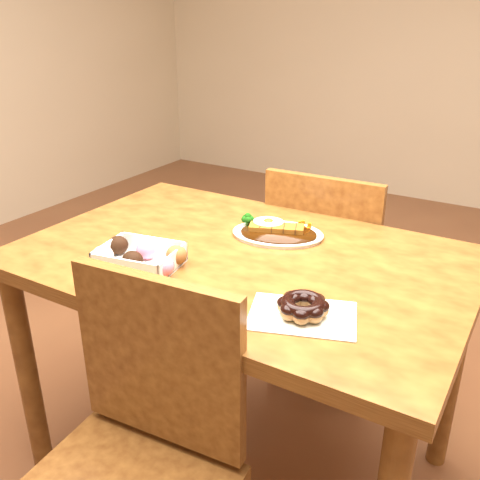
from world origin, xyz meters
The scene contains 7 objects.
ground centered at (0.00, 0.00, 0.00)m, with size 6.00×6.00×0.00m, color brown.
table centered at (0.00, 0.00, 0.65)m, with size 1.20×0.80×0.75m.
chair_far centered at (0.06, 0.53, 0.48)m, with size 0.44×0.44×0.87m.
chair_near centered at (0.05, -0.53, 0.48)m, with size 0.45×0.45×0.87m.
katsu_curry_plate centered at (0.02, 0.16, 0.76)m, with size 0.30×0.26×0.05m.
donut_box centered at (-0.18, -0.20, 0.78)m, with size 0.24×0.18×0.06m.
pon_de_ring centered at (0.28, -0.21, 0.77)m, with size 0.27×0.23×0.04m.
Camera 1 is at (0.68, -1.13, 1.36)m, focal length 40.00 mm.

